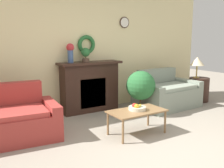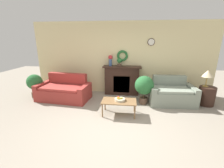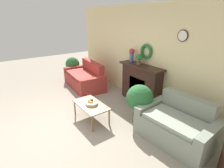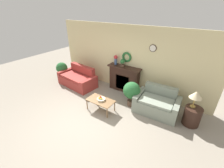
{
  "view_description": "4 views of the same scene",
  "coord_description": "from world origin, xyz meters",
  "px_view_note": "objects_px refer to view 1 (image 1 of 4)",
  "views": [
    {
      "loc": [
        -2.57,
        -2.48,
        1.64
      ],
      "look_at": [
        0.01,
        1.64,
        0.76
      ],
      "focal_mm": 42.0,
      "sensor_mm": 36.0,
      "label": 1
    },
    {
      "loc": [
        0.32,
        -2.96,
        2.06
      ],
      "look_at": [
        -0.23,
        1.55,
        0.7
      ],
      "focal_mm": 24.0,
      "sensor_mm": 36.0,
      "label": 2
    },
    {
      "loc": [
        3.33,
        -0.86,
        2.36
      ],
      "look_at": [
        0.09,
        1.5,
        0.81
      ],
      "focal_mm": 28.0,
      "sensor_mm": 36.0,
      "label": 3
    },
    {
      "loc": [
        2.78,
        -2.44,
        3.33
      ],
      "look_at": [
        0.09,
        1.55,
        0.77
      ],
      "focal_mm": 24.0,
      "sensor_mm": 36.0,
      "label": 4
    }
  ],
  "objects_px": {
    "loveseat_right": "(166,94)",
    "potted_plant_floor_by_loveseat": "(141,87)",
    "fireplace": "(90,86)",
    "side_table_by_loveseat": "(199,89)",
    "couch_left": "(0,122)",
    "fruit_bowl": "(137,108)",
    "coffee_table": "(137,113)",
    "table_lamp": "(197,62)",
    "vase_on_mantel_left": "(70,51)",
    "potted_plant_on_mantel": "(86,54)"
  },
  "relations": [
    {
      "from": "coffee_table",
      "to": "potted_plant_on_mantel",
      "type": "xyz_separation_m",
      "value": [
        -0.12,
        1.66,
        0.9
      ]
    },
    {
      "from": "couch_left",
      "to": "coffee_table",
      "type": "relative_size",
      "value": 1.95
    },
    {
      "from": "side_table_by_loveseat",
      "to": "table_lamp",
      "type": "xyz_separation_m",
      "value": [
        -0.06,
        0.05,
        0.72
      ]
    },
    {
      "from": "potted_plant_floor_by_loveseat",
      "to": "couch_left",
      "type": "bearing_deg",
      "value": 178.88
    },
    {
      "from": "coffee_table",
      "to": "side_table_by_loveseat",
      "type": "bearing_deg",
      "value": 19.98
    },
    {
      "from": "loveseat_right",
      "to": "fruit_bowl",
      "type": "relative_size",
      "value": 5.0
    },
    {
      "from": "fruit_bowl",
      "to": "table_lamp",
      "type": "xyz_separation_m",
      "value": [
        2.69,
        1.04,
        0.56
      ]
    },
    {
      "from": "coffee_table",
      "to": "fruit_bowl",
      "type": "bearing_deg",
      "value": 52.43
    },
    {
      "from": "fireplace",
      "to": "side_table_by_loveseat",
      "type": "height_order",
      "value": "fireplace"
    },
    {
      "from": "couch_left",
      "to": "side_table_by_loveseat",
      "type": "bearing_deg",
      "value": 6.71
    },
    {
      "from": "table_lamp",
      "to": "vase_on_mantel_left",
      "type": "height_order",
      "value": "vase_on_mantel_left"
    },
    {
      "from": "coffee_table",
      "to": "potted_plant_floor_by_loveseat",
      "type": "relative_size",
      "value": 1.02
    },
    {
      "from": "table_lamp",
      "to": "loveseat_right",
      "type": "bearing_deg",
      "value": -178.47
    },
    {
      "from": "couch_left",
      "to": "side_table_by_loveseat",
      "type": "height_order",
      "value": "couch_left"
    },
    {
      "from": "coffee_table",
      "to": "potted_plant_floor_by_loveseat",
      "type": "xyz_separation_m",
      "value": [
        0.75,
        0.86,
        0.23
      ]
    },
    {
      "from": "loveseat_right",
      "to": "potted_plant_on_mantel",
      "type": "distance_m",
      "value": 2.11
    },
    {
      "from": "potted_plant_floor_by_loveseat",
      "to": "vase_on_mantel_left",
      "type": "bearing_deg",
      "value": 145.93
    },
    {
      "from": "table_lamp",
      "to": "fireplace",
      "type": "bearing_deg",
      "value": 167.32
    },
    {
      "from": "potted_plant_on_mantel",
      "to": "table_lamp",
      "type": "bearing_deg",
      "value": -11.97
    },
    {
      "from": "coffee_table",
      "to": "table_lamp",
      "type": "bearing_deg",
      "value": 21.33
    },
    {
      "from": "coffee_table",
      "to": "fruit_bowl",
      "type": "height_order",
      "value": "fruit_bowl"
    },
    {
      "from": "vase_on_mantel_left",
      "to": "fruit_bowl",
      "type": "bearing_deg",
      "value": -74.11
    },
    {
      "from": "fruit_bowl",
      "to": "fireplace",
      "type": "bearing_deg",
      "value": 91.23
    },
    {
      "from": "fruit_bowl",
      "to": "potted_plant_floor_by_loveseat",
      "type": "xyz_separation_m",
      "value": [
        0.74,
        0.84,
        0.14
      ]
    },
    {
      "from": "table_lamp",
      "to": "potted_plant_floor_by_loveseat",
      "type": "relative_size",
      "value": 0.56
    },
    {
      "from": "fireplace",
      "to": "vase_on_mantel_left",
      "type": "bearing_deg",
      "value": 179.29
    },
    {
      "from": "loveseat_right",
      "to": "coffee_table",
      "type": "height_order",
      "value": "loveseat_right"
    },
    {
      "from": "coffee_table",
      "to": "loveseat_right",
      "type": "bearing_deg",
      "value": 31.9
    },
    {
      "from": "coffee_table",
      "to": "fireplace",
      "type": "bearing_deg",
      "value": 90.87
    },
    {
      "from": "fruit_bowl",
      "to": "potted_plant_floor_by_loveseat",
      "type": "relative_size",
      "value": 0.32
    },
    {
      "from": "side_table_by_loveseat",
      "to": "table_lamp",
      "type": "relative_size",
      "value": 1.14
    },
    {
      "from": "side_table_by_loveseat",
      "to": "potted_plant_on_mantel",
      "type": "distance_m",
      "value": 3.12
    },
    {
      "from": "couch_left",
      "to": "fruit_bowl",
      "type": "distance_m",
      "value": 2.23
    },
    {
      "from": "loveseat_right",
      "to": "side_table_by_loveseat",
      "type": "bearing_deg",
      "value": -4.1
    },
    {
      "from": "loveseat_right",
      "to": "fruit_bowl",
      "type": "xyz_separation_m",
      "value": [
        -1.64,
        -1.01,
        0.14
      ]
    },
    {
      "from": "loveseat_right",
      "to": "potted_plant_on_mantel",
      "type": "relative_size",
      "value": 4.94
    },
    {
      "from": "couch_left",
      "to": "loveseat_right",
      "type": "bearing_deg",
      "value": 7.4
    },
    {
      "from": "table_lamp",
      "to": "potted_plant_on_mantel",
      "type": "relative_size",
      "value": 1.75
    },
    {
      "from": "loveseat_right",
      "to": "potted_plant_floor_by_loveseat",
      "type": "height_order",
      "value": "potted_plant_floor_by_loveseat"
    },
    {
      "from": "potted_plant_on_mantel",
      "to": "vase_on_mantel_left",
      "type": "bearing_deg",
      "value": 176.62
    },
    {
      "from": "coffee_table",
      "to": "table_lamp",
      "type": "xyz_separation_m",
      "value": [
        2.7,
        1.06,
        0.64
      ]
    },
    {
      "from": "side_table_by_loveseat",
      "to": "potted_plant_on_mantel",
      "type": "xyz_separation_m",
      "value": [
        -2.89,
        0.65,
        0.97
      ]
    },
    {
      "from": "couch_left",
      "to": "potted_plant_on_mantel",
      "type": "height_order",
      "value": "potted_plant_on_mantel"
    },
    {
      "from": "potted_plant_on_mantel",
      "to": "fruit_bowl",
      "type": "bearing_deg",
      "value": -85.32
    },
    {
      "from": "side_table_by_loveseat",
      "to": "potted_plant_floor_by_loveseat",
      "type": "xyz_separation_m",
      "value": [
        -2.02,
        -0.15,
        0.3
      ]
    },
    {
      "from": "fireplace",
      "to": "fruit_bowl",
      "type": "relative_size",
      "value": 4.73
    },
    {
      "from": "side_table_by_loveseat",
      "to": "vase_on_mantel_left",
      "type": "height_order",
      "value": "vase_on_mantel_left"
    },
    {
      "from": "table_lamp",
      "to": "coffee_table",
      "type": "bearing_deg",
      "value": -158.67
    },
    {
      "from": "side_table_by_loveseat",
      "to": "potted_plant_floor_by_loveseat",
      "type": "distance_m",
      "value": 2.04
    },
    {
      "from": "loveseat_right",
      "to": "potted_plant_floor_by_loveseat",
      "type": "relative_size",
      "value": 1.59
    }
  ]
}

